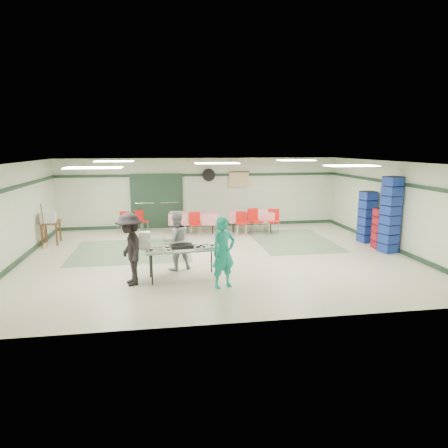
{
  "coord_description": "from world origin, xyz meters",
  "views": [
    {
      "loc": [
        -1.56,
        -11.12,
        3.13
      ],
      "look_at": [
        0.15,
        -0.3,
        1.01
      ],
      "focal_mm": 32.0,
      "sensor_mm": 36.0,
      "label": 1
    }
  ],
  "objects": [
    {
      "name": "floor",
      "position": [
        0.0,
        0.0,
        0.0
      ],
      "size": [
        11.0,
        11.0,
        0.0
      ],
      "primitive_type": "plane",
      "color": "beige",
      "rests_on": "ground"
    },
    {
      "name": "ceiling",
      "position": [
        0.0,
        0.0,
        2.7
      ],
      "size": [
        11.0,
        11.0,
        0.0
      ],
      "primitive_type": "plane",
      "rotation": [
        3.14,
        0.0,
        0.0
      ],
      "color": "silver",
      "rests_on": "wall_back"
    },
    {
      "name": "wall_back",
      "position": [
        0.0,
        4.5,
        1.35
      ],
      "size": [
        11.0,
        0.0,
        11.0
      ],
      "primitive_type": "plane",
      "rotation": [
        1.57,
        0.0,
        0.0
      ],
      "color": "beige",
      "rests_on": "floor"
    },
    {
      "name": "wall_front",
      "position": [
        0.0,
        -4.5,
        1.35
      ],
      "size": [
        11.0,
        0.0,
        11.0
      ],
      "primitive_type": "plane",
      "rotation": [
        -1.57,
        0.0,
        0.0
      ],
      "color": "beige",
      "rests_on": "floor"
    },
    {
      "name": "wall_left",
      "position": [
        -5.5,
        0.0,
        1.35
      ],
      "size": [
        0.0,
        9.0,
        9.0
      ],
      "primitive_type": "plane",
      "rotation": [
        1.57,
        0.0,
        1.57
      ],
      "color": "beige",
      "rests_on": "floor"
    },
    {
      "name": "wall_right",
      "position": [
        5.5,
        0.0,
        1.35
      ],
      "size": [
        0.0,
        9.0,
        9.0
      ],
      "primitive_type": "plane",
      "rotation": [
        1.57,
        0.0,
        -1.57
      ],
      "color": "beige",
      "rests_on": "floor"
    },
    {
      "name": "trim_back",
      "position": [
        0.0,
        4.47,
        2.05
      ],
      "size": [
        11.0,
        0.06,
        0.1
      ],
      "primitive_type": "cube",
      "color": "#1C3322",
      "rests_on": "wall_back"
    },
    {
      "name": "baseboard_back",
      "position": [
        0.0,
        4.47,
        0.06
      ],
      "size": [
        11.0,
        0.06,
        0.12
      ],
      "primitive_type": "cube",
      "color": "#1C3322",
      "rests_on": "floor"
    },
    {
      "name": "trim_left",
      "position": [
        -5.47,
        0.0,
        2.05
      ],
      "size": [
        0.06,
        9.0,
        0.1
      ],
      "primitive_type": "cube",
      "rotation": [
        0.0,
        0.0,
        1.57
      ],
      "color": "#1C3322",
      "rests_on": "wall_back"
    },
    {
      "name": "baseboard_left",
      "position": [
        -5.47,
        0.0,
        0.06
      ],
      "size": [
        0.06,
        9.0,
        0.12
      ],
      "primitive_type": "cube",
      "rotation": [
        0.0,
        0.0,
        1.57
      ],
      "color": "#1C3322",
      "rests_on": "floor"
    },
    {
      "name": "trim_right",
      "position": [
        5.47,
        0.0,
        2.05
      ],
      "size": [
        0.06,
        9.0,
        0.1
      ],
      "primitive_type": "cube",
      "rotation": [
        0.0,
        0.0,
        1.57
      ],
      "color": "#1C3322",
      "rests_on": "wall_back"
    },
    {
      "name": "baseboard_right",
      "position": [
        5.47,
        0.0,
        0.06
      ],
      "size": [
        0.06,
        9.0,
        0.12
      ],
      "primitive_type": "cube",
      "rotation": [
        0.0,
        0.0,
        1.57
      ],
      "color": "#1C3322",
      "rests_on": "floor"
    },
    {
      "name": "green_patch_a",
      "position": [
        -2.5,
        1.0,
        0.0
      ],
      "size": [
        3.5,
        3.0,
        0.01
      ],
      "primitive_type": "cube",
      "color": "slate",
      "rests_on": "floor"
    },
    {
      "name": "green_patch_b",
      "position": [
        2.8,
        1.5,
        0.0
      ],
      "size": [
        2.5,
        3.5,
        0.01
      ],
      "primitive_type": "cube",
      "color": "slate",
      "rests_on": "floor"
    },
    {
      "name": "double_door_left",
      "position": [
        -2.2,
        4.44,
        1.05
      ],
      "size": [
        0.9,
        0.06,
        2.1
      ],
      "primitive_type": "cube",
      "color": "gray",
      "rests_on": "floor"
    },
    {
      "name": "double_door_right",
      "position": [
        -1.25,
        4.44,
        1.05
      ],
      "size": [
        0.9,
        0.06,
        2.1
      ],
      "primitive_type": "cube",
      "color": "gray",
      "rests_on": "floor"
    },
    {
      "name": "door_frame",
      "position": [
        -1.73,
        4.42,
        1.05
      ],
      "size": [
        2.0,
        0.03,
        2.15
      ],
      "primitive_type": "cube",
      "color": "#1C3322",
      "rests_on": "floor"
    },
    {
      "name": "wall_fan",
      "position": [
        0.3,
        4.44,
        2.05
      ],
      "size": [
        0.5,
        0.1,
        0.5
      ],
      "primitive_type": "cylinder",
      "rotation": [
        1.57,
        0.0,
        0.0
      ],
      "color": "black",
      "rests_on": "wall_back"
    },
    {
      "name": "scroll_banner",
      "position": [
        1.5,
        4.44,
        1.85
      ],
      "size": [
        0.8,
        0.02,
        0.6
      ],
      "primitive_type": "cube",
      "color": "#D3B384",
      "rests_on": "wall_back"
    },
    {
      "name": "serving_table",
      "position": [
        -1.09,
        -1.85,
        0.71
      ],
      "size": [
        1.82,
        0.88,
        0.76
      ],
      "rotation": [
        0.0,
        0.0,
        0.09
      ],
      "color": "#B1B1AB",
      "rests_on": "floor"
    },
    {
      "name": "sheet_tray_right",
      "position": [
        -0.54,
        -1.9,
        0.77
      ],
      "size": [
        0.62,
        0.49,
        0.02
      ],
      "primitive_type": "cube",
      "rotation": [
        0.0,
        0.0,
        0.09
      ],
      "color": "silver",
      "rests_on": "serving_table"
    },
    {
      "name": "sheet_tray_mid",
      "position": [
        -1.23,
        -1.69,
        0.77
      ],
      "size": [
        0.63,
        0.5,
        0.02
      ],
      "primitive_type": "cube",
      "rotation": [
        0.0,
        0.0,
        0.09
      ],
      "color": "silver",
      "rests_on": "serving_table"
    },
    {
      "name": "sheet_tray_left",
      "position": [
        -1.63,
        -2.03,
        0.77
      ],
      "size": [
        0.66,
        0.52,
        0.02
      ],
      "primitive_type": "cube",
      "rotation": [
        0.0,
        0.0,
        0.09
      ],
      "color": "silver",
      "rests_on": "serving_table"
    },
    {
      "name": "baking_pan",
      "position": [
        -1.12,
        -1.83,
        0.8
      ],
      "size": [
        0.55,
        0.38,
        0.08
      ],
      "primitive_type": "cube",
      "rotation": [
        0.0,
        0.0,
        0.09
      ],
      "color": "black",
      "rests_on": "serving_table"
    },
    {
      "name": "foam_box_stack",
      "position": [
        -1.97,
        -1.83,
        0.97
      ],
      "size": [
        0.28,
        0.26,
        0.42
      ],
      "primitive_type": "cube",
      "rotation": [
        0.0,
        0.0,
        0.09
      ],
      "color": "white",
      "rests_on": "serving_table"
    },
    {
      "name": "volunteer_teal",
      "position": [
        -0.22,
        -2.6,
        0.8
      ],
      "size": [
        0.69,
        0.59,
        1.61
      ],
      "primitive_type": "imported",
      "rotation": [
        0.0,
        0.0,
        0.41
      ],
      "color": "#169784",
      "rests_on": "floor"
    },
    {
      "name": "volunteer_grey",
      "position": [
        -1.22,
        -1.11,
        0.77
      ],
      "size": [
        0.9,
        0.8,
        1.54
      ],
      "primitive_type": "imported",
      "rotation": [
        0.0,
        0.0,
        3.48
      ],
      "color": "gray",
      "rests_on": "floor"
    },
    {
      "name": "volunteer_dark",
      "position": [
        -2.3,
        -2.09,
        0.84
      ],
      "size": [
        0.88,
        1.21,
        1.68
      ],
      "primitive_type": "imported",
      "rotation": [
        0.0,
        0.0,
        -1.31
      ],
      "color": "black",
      "rests_on": "floor"
    },
    {
      "name": "dining_table_a",
      "position": [
        1.78,
        3.31,
        0.57
      ],
      "size": [
        1.77,
        1.0,
        0.77
      ],
      "rotation": [
        0.0,
        0.0,
        -0.17
      ],
      "color": "red",
      "rests_on": "floor"
    },
    {
      "name": "dining_table_b",
      "position": [
        -0.42,
        3.31,
        0.57
      ],
      "size": [
        1.81,
        0.99,
        0.77
      ],
      "rotation": [
        0.0,
        0.0,
        -0.13
      ],
      "color": "red",
      "rests_on": "floor"
    },
    {
      "name": "chair_a",
      "position": [
        1.75,
        2.75,
        0.58
      ],
      "size": [
        0.57,
        0.57,
        0.94
      ],
      "rotation": [
        0.0,
        0.0,
        0.37
      ],
      "color": "red",
      "rests_on": "floor"
    },
    {
      "name": "chair_b",
      "position": [
        1.27,
        2.74,
        0.51
      ],
      "size": [
        0.43,
        0.43,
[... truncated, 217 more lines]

